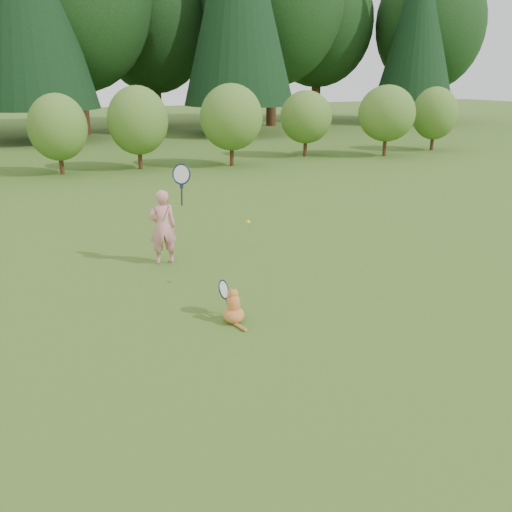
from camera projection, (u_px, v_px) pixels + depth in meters
name	position (u px, v px, depth m)	size (l,w,h in m)	color
ground	(267.00, 329.00, 7.18)	(100.00, 100.00, 0.00)	#365718
shrub_row	(95.00, 128.00, 18.07)	(28.00, 3.00, 2.80)	#427022
child	(163.00, 225.00, 9.45)	(0.74, 0.49, 1.87)	pink
cat	(233.00, 304.00, 7.31)	(0.41, 0.69, 0.62)	#C65326
tennis_ball	(248.00, 222.00, 8.10)	(0.07, 0.07, 0.07)	#CED018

